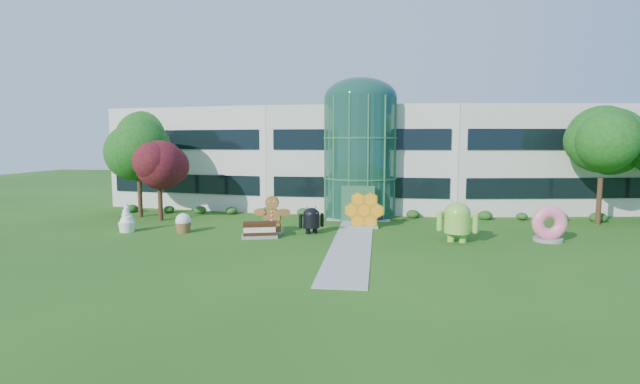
% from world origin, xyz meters
% --- Properties ---
extents(ground, '(140.00, 140.00, 0.00)m').
position_xyz_m(ground, '(0.00, 0.00, 0.00)').
color(ground, '#215114').
rests_on(ground, ground).
extents(building, '(46.00, 15.00, 9.30)m').
position_xyz_m(building, '(0.00, 18.00, 4.65)').
color(building, beige).
rests_on(building, ground).
extents(atrium, '(6.00, 6.00, 9.80)m').
position_xyz_m(atrium, '(0.00, 12.00, 4.90)').
color(atrium, '#194738').
rests_on(atrium, ground).
extents(walkway, '(2.40, 20.00, 0.04)m').
position_xyz_m(walkway, '(0.00, 2.00, 0.02)').
color(walkway, '#9E9E93').
rests_on(walkway, ground).
extents(tree_red, '(4.00, 4.00, 6.00)m').
position_xyz_m(tree_red, '(-15.50, 7.50, 3.00)').
color(tree_red, '#3F0C14').
rests_on(tree_red, ground).
extents(trees_backdrop, '(52.00, 8.00, 8.40)m').
position_xyz_m(trees_backdrop, '(0.00, 13.00, 4.20)').
color(trees_backdrop, '#134611').
rests_on(trees_backdrop, ground).
extents(android_green, '(2.87, 2.21, 2.92)m').
position_xyz_m(android_green, '(6.43, 2.24, 1.46)').
color(android_green, '#7FC23E').
rests_on(android_green, ground).
extents(android_black, '(2.17, 1.87, 2.07)m').
position_xyz_m(android_black, '(-2.90, 3.77, 1.04)').
color(android_black, black).
rests_on(android_black, ground).
extents(donut, '(2.22, 1.14, 2.26)m').
position_xyz_m(donut, '(12.13, 3.22, 1.13)').
color(donut, '#F05B84').
rests_on(donut, ground).
extents(gingerbread, '(2.82, 1.14, 2.58)m').
position_xyz_m(gingerbread, '(-5.55, 3.53, 1.29)').
color(gingerbread, brown).
rests_on(gingerbread, ground).
extents(ice_cream_sandwich, '(2.51, 1.72, 1.02)m').
position_xyz_m(ice_cream_sandwich, '(-6.03, 1.97, 0.51)').
color(ice_cream_sandwich, black).
rests_on(ice_cream_sandwich, ground).
extents(honeycomb, '(2.99, 1.09, 2.34)m').
position_xyz_m(honeycomb, '(0.57, 6.39, 1.17)').
color(honeycomb, orange).
rests_on(honeycomb, ground).
extents(froyo, '(1.39, 1.39, 2.07)m').
position_xyz_m(froyo, '(-15.63, 2.76, 1.03)').
color(froyo, white).
rests_on(froyo, ground).
extents(cupcake, '(1.21, 1.21, 1.35)m').
position_xyz_m(cupcake, '(-11.66, 3.01, 0.67)').
color(cupcake, white).
rests_on(cupcake, ground).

